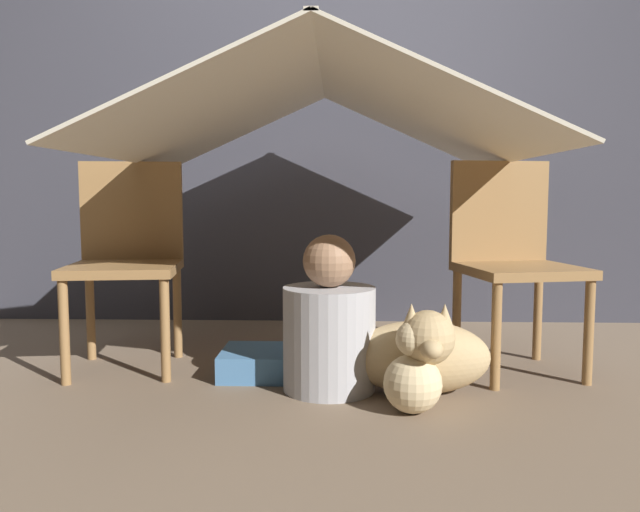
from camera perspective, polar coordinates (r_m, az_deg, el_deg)
The scene contains 9 objects.
ground_plane at distance 2.41m, azimuth -0.09°, elevation -11.23°, with size 8.80×8.80×0.00m, color #7A6651.
wall_back at distance 3.49m, azimuth 0.57°, elevation 14.68°, with size 7.00×0.05×2.50m.
chair_left at distance 2.65m, azimuth -17.21°, elevation 0.23°, with size 0.47×0.47×0.84m.
chair_right at distance 2.59m, azimuth 17.12°, elevation 0.13°, with size 0.50×0.50×0.84m.
sheet_canopy at distance 2.44m, azimuth 0.00°, elevation 13.07°, with size 1.56×1.46×0.36m.
person_front at distance 2.24m, azimuth 0.84°, elevation -6.58°, with size 0.33×0.33×0.56m.
dog at distance 2.21m, azimuth 9.24°, elevation -8.81°, with size 0.49×0.42×0.35m.
floor_cushion at distance 2.46m, azimuth -4.68°, elevation -9.67°, with size 0.36×0.29×0.10m.
plush_toy at distance 2.05m, azimuth 8.48°, elevation -10.78°, with size 0.19×0.19×0.30m.
Camera 1 is at (0.08, -2.30, 0.69)m, focal length 35.00 mm.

